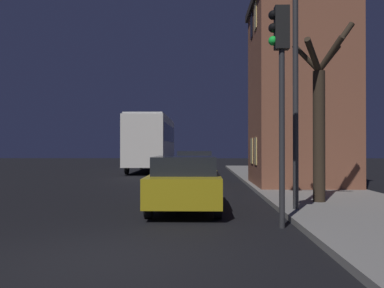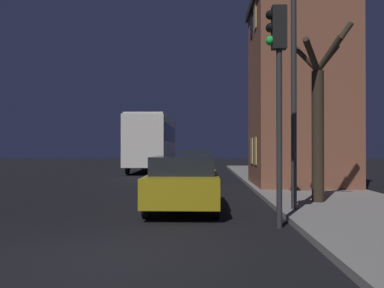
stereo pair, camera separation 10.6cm
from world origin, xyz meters
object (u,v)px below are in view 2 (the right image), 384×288
bus (152,139)px  streetlamp (279,39)px  car_near_lane (184,182)px  car_mid_lane (195,166)px  traffic_light (278,69)px  bare_tree (319,115)px

bus → streetlamp: bearing=-73.7°
car_near_lane → streetlamp: bearing=-14.6°
bus → car_mid_lane: bus is taller
traffic_light → car_near_lane: size_ratio=1.07×
bare_tree → car_mid_lane: bearing=114.4°
bus → car_near_lane: size_ratio=2.27×
streetlamp → traffic_light: streetlamp is taller
streetlamp → traffic_light: (-0.35, -1.85, -1.10)m
traffic_light → bus: 21.46m
bare_tree → bus: bare_tree is taller
streetlamp → bare_tree: bearing=45.8°
bare_tree → car_mid_lane: size_ratio=1.21×
car_mid_lane → bare_tree: bearing=-65.6°
traffic_light → car_mid_lane: bearing=99.9°
streetlamp → car_mid_lane: size_ratio=1.45×
bare_tree → car_mid_lane: bare_tree is taller
streetlamp → bare_tree: size_ratio=1.20×
bus → bare_tree: bearing=-68.5°
bare_tree → car_mid_lane: 9.15m
traffic_light → bus: size_ratio=0.47×
car_near_lane → car_mid_lane: car_mid_lane is taller
bare_tree → bus: (-6.90, 17.54, -0.36)m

